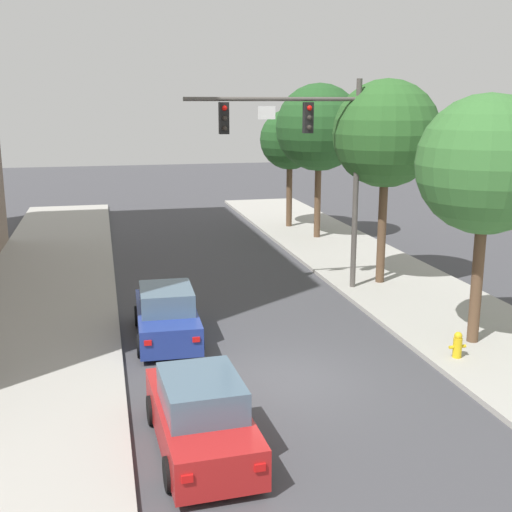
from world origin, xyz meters
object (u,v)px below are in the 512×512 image
Objects in this scene: car_lead_blue at (167,315)px; street_tree_second at (386,134)px; car_following_red at (201,416)px; street_tree_nearest at (486,165)px; fire_hydrant at (458,345)px; traffic_signal_mast at (310,147)px; street_tree_third at (319,128)px; street_tree_farthest at (290,140)px.

car_lead_blue is 10.62m from street_tree_second.
street_tree_nearest reaches higher than car_following_red.
street_tree_nearest is (8.48, -2.63, 4.46)m from car_lead_blue.
traffic_signal_mast is at bearing 104.92° from fire_hydrant.
car_lead_blue is at bearing 90.25° from car_following_red.
car_lead_blue is 9.94m from street_tree_nearest.
street_tree_third is at bearing 69.62° from traffic_signal_mast.
traffic_signal_mast is at bearing -110.38° from street_tree_third.
street_tree_farthest is (-0.55, 3.24, -0.76)m from street_tree_third.
traffic_signal_mast is 8.00m from car_lead_blue.
fire_hydrant is at bearing -95.20° from street_tree_third.
car_following_red is at bearing -89.75° from car_lead_blue.
traffic_signal_mast is 12.36m from car_following_red.
car_following_red is at bearing -110.29° from street_tree_farthest.
fire_hydrant is 9.27m from street_tree_second.
fire_hydrant is 0.09× the size of street_tree_third.
street_tree_farthest is at bearing 90.77° from street_tree_second.
car_lead_blue is 16.26m from street_tree_third.
street_tree_second reaches higher than traffic_signal_mast.
car_lead_blue is 6.54m from car_following_red.
street_tree_farthest is (-0.16, 11.99, -0.84)m from street_tree_second.
street_tree_third reaches higher than street_tree_farthest.
street_tree_farthest is (0.93, 19.58, 4.36)m from fire_hydrant.
street_tree_third is (3.40, 9.15, 0.30)m from traffic_signal_mast.
street_tree_second reaches higher than car_lead_blue.
street_tree_third is 3.37m from street_tree_farthest.
car_following_red is 0.62× the size of street_tree_nearest.
street_tree_nearest is at bearing -90.20° from street_tree_second.
street_tree_farthest is at bearing 69.71° from car_following_red.
car_lead_blue is at bearing -155.10° from street_tree_second.
street_tree_third reaches higher than car_lead_blue.
traffic_signal_mast is 1.75× the size of car_lead_blue.
street_tree_farthest is (8.34, 15.94, 4.15)m from car_lead_blue.
street_tree_second is 8.76m from street_tree_third.
fire_hydrant is (1.91, -7.19, -4.82)m from traffic_signal_mast.
car_following_red is at bearing -118.43° from traffic_signal_mast.
street_tree_nearest is at bearing 24.85° from car_following_red.
traffic_signal_mast is 1.74× the size of car_following_red.
street_tree_second is at bearing 51.07° from car_following_red.
street_tree_nearest is 0.91× the size of street_tree_third.
fire_hydrant is (7.38, 2.90, -0.22)m from car_following_red.
car_following_red is 0.57× the size of street_tree_second.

